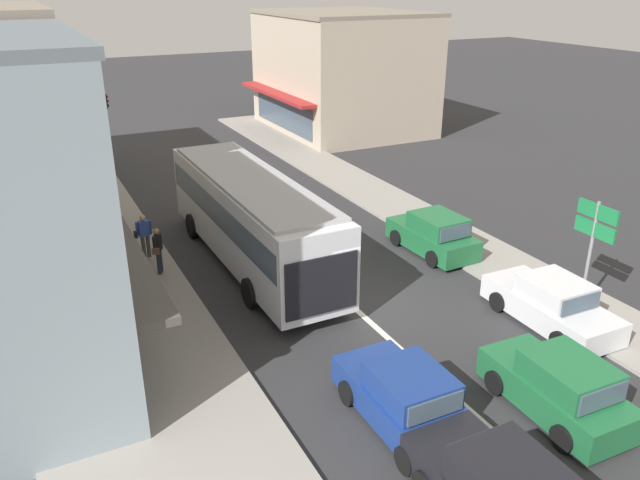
% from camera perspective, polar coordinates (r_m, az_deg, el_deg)
% --- Properties ---
extents(ground_plane, '(140.00, 140.00, 0.00)m').
position_cam_1_polar(ground_plane, '(19.80, 2.75, -5.87)').
color(ground_plane, '#2D2D30').
extents(lane_centre_line, '(0.20, 28.00, 0.01)m').
position_cam_1_polar(lane_centre_line, '(22.99, -2.11, -1.56)').
color(lane_centre_line, silver).
rests_on(lane_centre_line, ground).
extents(sidewalk_left, '(5.20, 44.00, 0.14)m').
position_cam_1_polar(sidewalk_left, '(23.17, -19.75, -2.62)').
color(sidewalk_left, gray).
rests_on(sidewalk_left, ground).
extents(kerb_right, '(2.80, 44.00, 0.12)m').
position_cam_1_polar(kerb_right, '(27.44, 7.96, 2.52)').
color(kerb_right, gray).
rests_on(kerb_right, ground).
extents(building_right_far, '(9.65, 10.60, 7.53)m').
position_cam_1_polar(building_right_far, '(42.30, 2.08, 15.10)').
color(building_right_far, '#B2A38E').
rests_on(building_right_far, ground).
extents(city_bus, '(2.80, 10.87, 3.23)m').
position_cam_1_polar(city_bus, '(21.91, -6.30, 2.35)').
color(city_bus, silver).
rests_on(city_bus, ground).
extents(sedan_behind_bus_mid, '(1.92, 4.21, 1.47)m').
position_cam_1_polar(sedan_behind_bus_mid, '(14.73, 8.05, -14.40)').
color(sedan_behind_bus_mid, navy).
rests_on(sedan_behind_bus_mid, ground).
extents(hatchback_adjacent_lane_lead, '(1.90, 3.75, 1.54)m').
position_cam_1_polar(hatchback_adjacent_lane_lead, '(15.94, 20.99, -12.48)').
color(hatchback_adjacent_lane_lead, '#1E6638').
rests_on(hatchback_adjacent_lane_lead, ground).
extents(parked_sedan_kerb_front, '(1.95, 4.23, 1.47)m').
position_cam_1_polar(parked_sedan_kerb_front, '(19.63, 20.40, -5.52)').
color(parked_sedan_kerb_front, silver).
rests_on(parked_sedan_kerb_front, ground).
extents(parked_hatchback_kerb_second, '(1.92, 3.76, 1.54)m').
position_cam_1_polar(parked_hatchback_kerb_second, '(23.49, 10.34, 0.48)').
color(parked_hatchback_kerb_second, '#1E6638').
rests_on(parked_hatchback_kerb_second, ground).
extents(traffic_light_downstreet, '(0.33, 0.24, 4.20)m').
position_cam_1_polar(traffic_light_downstreet, '(33.41, -18.86, 10.22)').
color(traffic_light_downstreet, gray).
rests_on(traffic_light_downstreet, ground).
extents(directional_road_sign, '(0.10, 1.40, 3.60)m').
position_cam_1_polar(directional_road_sign, '(19.85, 23.80, 0.77)').
color(directional_road_sign, gray).
rests_on(directional_road_sign, ground).
extents(pedestrian_with_handbag_near, '(0.65, 0.25, 1.63)m').
position_cam_1_polar(pedestrian_with_handbag_near, '(23.16, -15.80, 0.59)').
color(pedestrian_with_handbag_near, '#4C4742').
rests_on(pedestrian_with_handbag_near, sidewalk_left).
extents(pedestrian_browsing_midblock, '(0.45, 0.64, 1.63)m').
position_cam_1_polar(pedestrian_browsing_midblock, '(21.79, -14.60, -0.72)').
color(pedestrian_browsing_midblock, '#232838').
rests_on(pedestrian_browsing_midblock, sidewalk_left).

